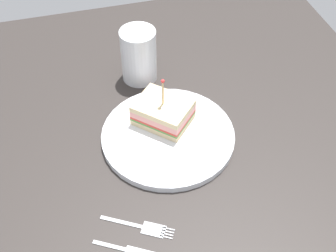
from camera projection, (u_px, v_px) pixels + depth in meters
ground_plane at (168, 142)px, 82.91cm from camera, size 93.56×93.56×2.00cm
plate at (168, 136)px, 81.71cm from camera, size 24.30×24.30×1.29cm
sandwich_half_center at (163, 112)px, 81.92cm from camera, size 12.27×12.20×10.03cm
drink_glass at (139, 58)px, 90.45cm from camera, size 7.21×7.21×11.33cm
fork at (145, 227)px, 69.27cm from camera, size 10.89×6.96×0.35cm
knife at (136, 252)px, 66.45cm from camera, size 11.11×7.01×0.35cm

